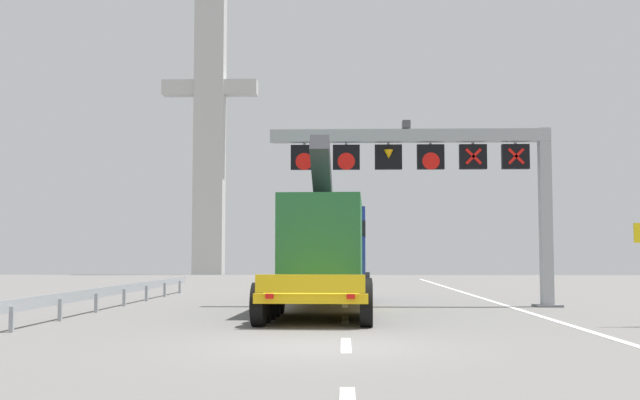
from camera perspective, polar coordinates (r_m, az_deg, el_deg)
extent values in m
plane|color=slate|center=(15.44, 0.08, -10.70)|extent=(112.00, 112.00, 0.00)
cube|color=silver|center=(15.67, 1.91, -10.58)|extent=(0.20, 2.60, 0.01)
cube|color=silver|center=(21.88, 1.86, -8.73)|extent=(0.20, 2.60, 0.01)
cube|color=silver|center=(28.10, 1.83, -7.70)|extent=(0.20, 2.60, 0.01)
cube|color=silver|center=(34.33, 1.81, -7.04)|extent=(0.20, 2.60, 0.01)
cube|color=silver|center=(40.56, 1.80, -6.58)|extent=(0.20, 2.60, 0.01)
cube|color=silver|center=(46.80, 1.79, -6.25)|extent=(0.20, 2.60, 0.01)
cube|color=silver|center=(53.03, 1.78, -5.99)|extent=(0.20, 2.60, 0.01)
cube|color=silver|center=(59.27, 1.78, -5.79)|extent=(0.20, 2.60, 0.01)
cube|color=silver|center=(65.51, 1.77, -5.63)|extent=(0.20, 2.60, 0.01)
cube|color=silver|center=(71.74, 1.77, -5.49)|extent=(0.20, 2.60, 0.01)
cube|color=silver|center=(77.98, 1.76, -5.38)|extent=(0.20, 2.60, 0.01)
cube|color=silver|center=(84.22, 1.76, -5.28)|extent=(0.20, 2.60, 0.01)
cube|color=silver|center=(27.99, 13.72, -7.60)|extent=(0.20, 63.00, 0.01)
cube|color=#9EA0A5|center=(28.41, 16.18, -1.19)|extent=(0.40, 0.40, 6.27)
cube|color=slate|center=(28.43, 16.31, -7.43)|extent=(0.90, 0.90, 0.08)
cube|color=#9EA0A5|center=(27.90, 6.55, 4.69)|extent=(9.89, 0.44, 0.44)
cube|color=#4C4C51|center=(27.95, 6.33, 5.50)|extent=(0.28, 0.40, 0.28)
cube|color=black|center=(28.35, 14.11, 3.09)|extent=(0.96, 0.24, 0.88)
cube|color=#9EA0A5|center=(28.41, 14.09, 4.07)|extent=(0.08, 0.08, 0.16)
cube|color=red|center=(28.22, 14.17, 3.13)|extent=(0.58, 0.02, 0.58)
cube|color=red|center=(28.22, 14.17, 3.13)|extent=(0.58, 0.02, 0.58)
cube|color=black|center=(28.07, 11.13, 3.12)|extent=(0.96, 0.24, 0.88)
cube|color=#9EA0A5|center=(28.13, 11.12, 4.11)|extent=(0.08, 0.08, 0.16)
cube|color=red|center=(27.94, 11.17, 3.15)|extent=(0.58, 0.02, 0.58)
cube|color=red|center=(27.94, 11.17, 3.15)|extent=(0.58, 0.02, 0.58)
cube|color=black|center=(27.86, 8.09, 3.14)|extent=(0.96, 0.24, 0.88)
cube|color=#9EA0A5|center=(27.93, 8.08, 4.13)|extent=(0.08, 0.08, 0.16)
cone|color=red|center=(27.72, 8.13, 2.84)|extent=(0.61, 0.02, 0.61)
cube|color=black|center=(27.74, 5.02, 3.14)|extent=(0.96, 0.24, 0.88)
cube|color=#9EA0A5|center=(27.80, 5.02, 4.14)|extent=(0.08, 0.08, 0.16)
cone|color=orange|center=(27.62, 5.04, 3.36)|extent=(0.34, 0.34, 0.31)
cube|color=black|center=(27.69, 1.94, 3.14)|extent=(0.96, 0.24, 0.88)
cube|color=#9EA0A5|center=(27.76, 1.93, 4.14)|extent=(0.08, 0.08, 0.16)
cone|color=red|center=(27.54, 1.94, 2.85)|extent=(0.61, 0.02, 0.61)
cube|color=black|center=(27.73, -1.15, 3.13)|extent=(0.96, 0.24, 0.88)
cube|color=#9EA0A5|center=(27.79, -1.15, 4.13)|extent=(0.08, 0.08, 0.16)
cone|color=red|center=(27.58, -1.17, 2.84)|extent=(0.61, 0.02, 0.61)
cube|color=yellow|center=(24.13, 0.21, -6.57)|extent=(3.13, 10.48, 0.24)
cube|color=yellow|center=(18.86, -0.73, -6.15)|extent=(2.66, 0.16, 0.44)
cylinder|color=black|center=(19.80, -4.50, -7.63)|extent=(0.35, 1.11, 1.10)
cylinder|color=black|center=(19.61, 3.41, -7.67)|extent=(0.35, 1.11, 1.10)
cylinder|color=black|center=(20.84, -4.09, -7.45)|extent=(0.35, 1.11, 1.10)
cylinder|color=black|center=(20.66, 3.42, -7.49)|extent=(0.35, 1.11, 1.10)
cylinder|color=black|center=(21.88, -3.72, -7.29)|extent=(0.35, 1.11, 1.10)
cylinder|color=black|center=(21.71, 3.43, -7.32)|extent=(0.35, 1.11, 1.10)
cylinder|color=black|center=(22.92, -3.39, -7.15)|extent=(0.35, 1.11, 1.10)
cylinder|color=black|center=(22.75, 3.43, -7.17)|extent=(0.35, 1.11, 1.10)
cylinder|color=black|center=(23.96, -3.08, -7.02)|extent=(0.35, 1.11, 1.10)
cylinder|color=black|center=(23.80, 3.44, -7.03)|extent=(0.35, 1.11, 1.10)
cube|color=#1E38AD|center=(31.20, 0.97, -3.49)|extent=(2.68, 3.28, 3.10)
cube|color=black|center=(31.22, 0.97, -2.21)|extent=(2.71, 3.30, 0.60)
cylinder|color=black|center=(32.19, -1.26, -6.27)|extent=(0.37, 1.11, 1.10)
cylinder|color=black|center=(32.07, 3.36, -6.27)|extent=(0.37, 1.11, 1.10)
cylinder|color=black|center=(30.20, -1.58, -6.41)|extent=(0.37, 1.11, 1.10)
cylinder|color=black|center=(30.08, 3.34, -6.42)|extent=(0.37, 1.11, 1.10)
cube|color=#236638|center=(24.51, 0.26, -3.10)|extent=(2.56, 5.79, 2.70)
cube|color=#2D2D33|center=(23.77, 0.14, 1.64)|extent=(0.65, 2.96, 2.29)
cube|color=red|center=(18.93, -3.72, -7.04)|extent=(0.20, 0.07, 0.12)
cube|color=red|center=(18.78, 2.26, -7.07)|extent=(0.20, 0.07, 0.12)
cube|color=#999EA3|center=(26.91, -15.15, -6.45)|extent=(0.04, 24.81, 0.32)
cube|color=#999EA3|center=(19.62, -21.63, -8.12)|extent=(0.10, 0.10, 0.60)
cube|color=#999EA3|center=(22.49, -18.48, -7.64)|extent=(0.10, 0.10, 0.60)
cube|color=#999EA3|center=(25.42, -16.05, -7.26)|extent=(0.10, 0.10, 0.60)
cube|color=#999EA3|center=(28.39, -14.13, -6.94)|extent=(0.10, 0.10, 0.60)
cube|color=#999EA3|center=(31.38, -12.58, -6.68)|extent=(0.10, 0.10, 0.60)
cube|color=#999EA3|center=(34.39, -11.30, -6.47)|extent=(0.10, 0.10, 0.60)
cube|color=#999EA3|center=(37.42, -10.22, -6.28)|extent=(0.10, 0.10, 0.60)
cube|color=#B7B7B2|center=(74.87, -8.07, 5.55)|extent=(2.80, 2.00, 28.50)
cube|color=#B7B7B2|center=(75.52, -8.04, 8.11)|extent=(9.00, 1.60, 1.40)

